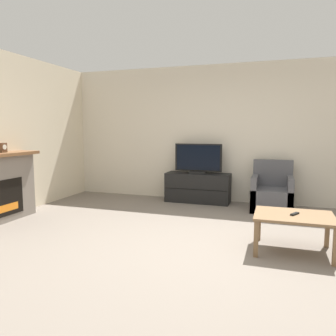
{
  "coord_description": "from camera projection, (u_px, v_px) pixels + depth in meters",
  "views": [
    {
      "loc": [
        0.8,
        -3.77,
        1.44
      ],
      "look_at": [
        -0.76,
        0.93,
        0.85
      ],
      "focal_mm": 35.0,
      "sensor_mm": 36.0,
      "label": 1
    }
  ],
  "objects": [
    {
      "name": "remote",
      "position": [
        295.0,
        214.0,
        3.8
      ],
      "size": [
        0.11,
        0.15,
        0.02
      ],
      "rotation": [
        0.0,
        0.0,
        -0.51
      ],
      "color": "black",
      "rests_on": "coffee_table"
    },
    {
      "name": "coffee_table",
      "position": [
        294.0,
        219.0,
        3.82
      ],
      "size": [
        0.89,
        0.67,
        0.45
      ],
      "color": "brown",
      "rests_on": "ground"
    },
    {
      "name": "tv_stand",
      "position": [
        198.0,
        188.0,
        6.48
      ],
      "size": [
        1.26,
        0.45,
        0.58
      ],
      "color": "black",
      "rests_on": "ground"
    },
    {
      "name": "ground_plane",
      "position": [
        203.0,
        248.0,
        3.98
      ],
      "size": [
        24.0,
        24.0,
        0.0
      ],
      "primitive_type": "plane",
      "color": "slate"
    },
    {
      "name": "armchair",
      "position": [
        272.0,
        194.0,
        5.85
      ],
      "size": [
        0.7,
        0.76,
        0.88
      ],
      "color": "#4C4C51",
      "rests_on": "ground"
    },
    {
      "name": "wall_back",
      "position": [
        234.0,
        134.0,
        6.42
      ],
      "size": [
        12.0,
        0.06,
        2.7
      ],
      "color": "beige",
      "rests_on": "ground"
    },
    {
      "name": "mantel_clock",
      "position": [
        3.0,
        148.0,
        5.08
      ],
      "size": [
        0.08,
        0.11,
        0.15
      ],
      "color": "brown",
      "rests_on": "fireplace"
    },
    {
      "name": "tv",
      "position": [
        198.0,
        160.0,
        6.41
      ],
      "size": [
        0.93,
        0.18,
        0.58
      ],
      "color": "black",
      "rests_on": "tv_stand"
    }
  ]
}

